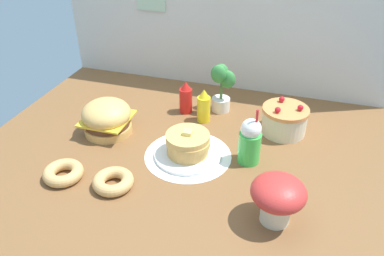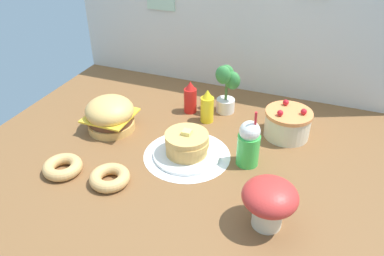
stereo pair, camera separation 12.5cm
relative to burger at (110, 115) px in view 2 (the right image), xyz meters
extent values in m
cube|color=brown|center=(0.49, -0.11, -0.11)|extent=(2.32, 1.88, 0.02)
cube|color=beige|center=(0.49, 0.82, 0.43)|extent=(2.32, 0.03, 1.06)
cylinder|color=white|center=(0.54, -0.09, -0.10)|extent=(0.48, 0.48, 0.00)
cylinder|color=#DBA859|center=(0.00, 0.00, -0.08)|extent=(0.29, 0.29, 0.05)
cylinder|color=#59331E|center=(0.00, 0.00, -0.03)|extent=(0.26, 0.26, 0.04)
cube|color=yellow|center=(0.00, 0.00, -0.01)|extent=(0.27, 0.27, 0.01)
ellipsoid|color=#E5B260|center=(0.00, 0.00, 0.03)|extent=(0.29, 0.29, 0.16)
cylinder|color=white|center=(0.54, -0.09, -0.09)|extent=(0.37, 0.37, 0.02)
cylinder|color=#E0AD5B|center=(0.53, -0.09, -0.06)|extent=(0.23, 0.23, 0.03)
cylinder|color=#E0AD5B|center=(0.54, -0.09, -0.03)|extent=(0.23, 0.23, 0.03)
cylinder|color=#E0AD5B|center=(0.54, -0.09, 0.00)|extent=(0.24, 0.24, 0.03)
cylinder|color=#E0AD5B|center=(0.54, -0.09, 0.03)|extent=(0.24, 0.24, 0.03)
cube|color=#F7E072|center=(0.54, -0.09, 0.05)|extent=(0.05, 0.05, 0.02)
cylinder|color=beige|center=(1.01, 0.31, -0.03)|extent=(0.26, 0.26, 0.14)
cylinder|color=#EA8C4C|center=(1.01, 0.31, 0.05)|extent=(0.27, 0.27, 0.02)
sphere|color=red|center=(1.09, 0.31, 0.08)|extent=(0.04, 0.04, 0.04)
sphere|color=red|center=(0.98, 0.38, 0.08)|extent=(0.04, 0.04, 0.04)
sphere|color=red|center=(0.97, 0.25, 0.08)|extent=(0.04, 0.04, 0.04)
cylinder|color=red|center=(0.37, 0.37, -0.02)|extent=(0.08, 0.08, 0.16)
cone|color=red|center=(0.37, 0.37, 0.09)|extent=(0.07, 0.07, 0.05)
cylinder|color=yellow|center=(0.52, 0.30, -0.02)|extent=(0.08, 0.08, 0.16)
cone|color=yellow|center=(0.52, 0.30, 0.09)|extent=(0.07, 0.07, 0.05)
cylinder|color=green|center=(0.86, -0.04, -0.01)|extent=(0.12, 0.12, 0.18)
sphere|color=white|center=(0.86, -0.04, 0.11)|extent=(0.11, 0.11, 0.11)
cylinder|color=red|center=(0.89, -0.04, 0.14)|extent=(0.01, 0.03, 0.18)
torus|color=tan|center=(-0.02, -0.46, -0.07)|extent=(0.20, 0.20, 0.06)
torus|color=#8CCC8C|center=(-0.02, -0.46, -0.06)|extent=(0.20, 0.20, 0.05)
torus|color=tan|center=(0.26, -0.44, -0.07)|extent=(0.20, 0.20, 0.06)
torus|color=#D89ED8|center=(0.26, -0.44, -0.06)|extent=(0.20, 0.20, 0.05)
cylinder|color=white|center=(0.59, 0.46, -0.06)|extent=(0.12, 0.12, 0.09)
cylinder|color=#4C7238|center=(0.59, 0.46, 0.07)|extent=(0.02, 0.02, 0.15)
ellipsoid|color=#38843D|center=(0.63, 0.46, 0.13)|extent=(0.10, 0.07, 0.12)
ellipsoid|color=#38843D|center=(0.58, 0.50, 0.15)|extent=(0.10, 0.07, 0.12)
ellipsoid|color=#38843D|center=(0.57, 0.42, 0.18)|extent=(0.10, 0.07, 0.12)
cylinder|color=beige|center=(1.05, -0.43, -0.04)|extent=(0.13, 0.13, 0.11)
ellipsoid|color=red|center=(1.05, -0.43, 0.06)|extent=(0.24, 0.24, 0.13)
camera|label=1|loc=(1.06, -1.70, 1.17)|focal=35.48mm
camera|label=2|loc=(1.18, -1.66, 1.17)|focal=35.48mm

